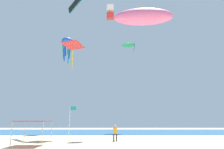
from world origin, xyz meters
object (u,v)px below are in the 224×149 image
banner_flag (70,122)px  kite_box_white (110,12)px  kite_parafoil_black (76,3)px  canopy_tent (34,122)px  kite_delta_green (128,44)px  kite_octopus_blue (67,43)px  person_leftmost (115,132)px  kite_inflatable_pink (143,17)px  kite_diamond_red (73,46)px

banner_flag → kite_box_white: kite_box_white is taller
kite_box_white → kite_parafoil_black: 8.41m
canopy_tent → kite_delta_green: size_ratio=0.70×
canopy_tent → kite_box_white: (7.11, 10.27, 17.09)m
kite_octopus_blue → kite_parafoil_black: kite_parafoil_black is taller
person_leftmost → kite_inflatable_pink: 13.47m
person_leftmost → kite_delta_green: (3.38, 19.18, 17.76)m
kite_parafoil_black → canopy_tent: bearing=132.6°
kite_diamond_red → kite_inflatable_pink: bearing=-13.4°
canopy_tent → kite_inflatable_pink: 16.20m
person_leftmost → banner_flag: size_ratio=0.50×
person_leftmost → kite_octopus_blue: size_ratio=0.34×
banner_flag → kite_delta_green: size_ratio=0.86×
kite_diamond_red → kite_parafoil_black: kite_parafoil_black is taller
kite_diamond_red → kite_parafoil_black: size_ratio=1.10×
banner_flag → kite_delta_green: (7.64, 23.41, 16.66)m
person_leftmost → kite_octopus_blue: kite_octopus_blue is taller
kite_box_white → kite_inflatable_pink: (3.83, -8.45, -5.27)m
kite_octopus_blue → kite_parafoil_black: size_ratio=1.58×
kite_delta_green → canopy_tent: bearing=90.4°
kite_inflatable_pink → kite_delta_green: kite_delta_green is taller
person_leftmost → kite_delta_green: kite_delta_green is taller
canopy_tent → kite_diamond_red: (1.72, 8.59, 10.68)m
kite_octopus_blue → kite_inflatable_pink: size_ratio=0.76×
banner_flag → kite_delta_green: kite_delta_green is taller
canopy_tent → person_leftmost: canopy_tent is taller
kite_octopus_blue → kite_parafoil_black: (2.54, -6.00, 5.23)m
canopy_tent → kite_box_white: size_ratio=1.18×
person_leftmost → kite_box_white: size_ratio=0.73×
banner_flag → kite_parafoil_black: bearing=100.5°
person_leftmost → kite_inflatable_pink: size_ratio=0.26×
kite_box_white → person_leftmost: bearing=-86.7°
canopy_tent → person_leftmost: 8.81m
person_leftmost → banner_flag: bearing=30.6°
banner_flag → kite_parafoil_black: size_ratio=1.06×
kite_diamond_red → kite_delta_green: 18.47m
banner_flag → kite_octopus_blue: (-5.19, 20.28, 15.73)m
kite_octopus_blue → kite_inflatable_pink: kite_octopus_blue is taller
canopy_tent → kite_delta_green: kite_delta_green is taller
kite_box_white → kite_diamond_red: bearing=-165.0°
person_leftmost → kite_box_white: bearing=-98.5°
person_leftmost → kite_parafoil_black: kite_parafoil_black is taller
banner_flag → person_leftmost: bearing=44.7°
person_leftmost → banner_flag: banner_flag is taller
banner_flag → kite_diamond_red: size_ratio=0.97×
kite_octopus_blue → kite_delta_green: (12.84, 3.12, 0.93)m
canopy_tent → kite_box_white: 21.16m
banner_flag → kite_diamond_red: bearing=101.2°
kite_box_white → kite_inflatable_pink: kite_box_white is taller
kite_parafoil_black → banner_flag: bearing=146.3°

